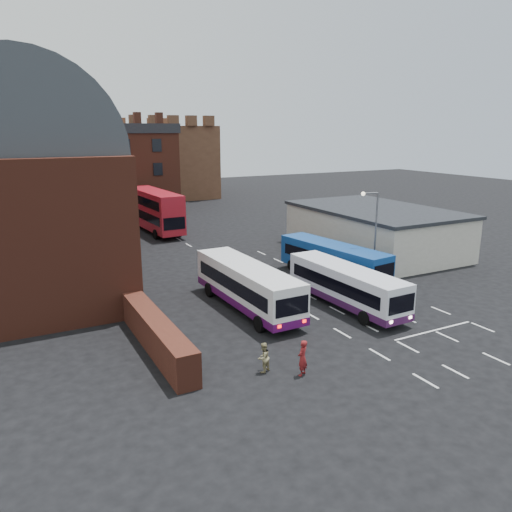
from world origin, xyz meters
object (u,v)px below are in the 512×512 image
bus_red_double (155,210)px  bus_white_inbound (346,284)px  bus_white_outbound (247,283)px  pedestrian_red (302,358)px  street_lamp (373,228)px  bus_blue (333,259)px  pedestrian_beige (263,358)px

bus_red_double → bus_white_inbound: bearing=94.7°
bus_white_outbound → pedestrian_red: bus_white_outbound is taller
bus_red_double → street_lamp: (9.36, -26.25, 1.69)m
bus_blue → bus_white_inbound: bearing=53.6°
bus_white_outbound → bus_red_double: (2.03, 27.41, 0.77)m
street_lamp → pedestrian_red: size_ratio=3.89×
bus_red_double → pedestrian_red: bus_red_double is taller
street_lamp → bus_white_outbound: bearing=-174.2°
pedestrian_red → pedestrian_beige: bearing=-68.8°
bus_white_inbound → pedestrian_beige: 10.86m
bus_white_outbound → street_lamp: 11.72m
bus_white_inbound → street_lamp: size_ratio=1.43×
bus_blue → street_lamp: bearing=136.2°
bus_red_double → pedestrian_beige: bus_red_double is taller
pedestrian_red → bus_white_outbound: bearing=-131.9°
bus_white_outbound → pedestrian_red: bearing=-101.9°
bus_white_inbound → street_lamp: street_lamp is taller
bus_white_outbound → bus_white_inbound: (5.96, -2.71, -0.14)m
street_lamp → bus_blue: bearing=143.9°
bus_white_inbound → bus_red_double: bus_red_double is taller
bus_red_double → pedestrian_red: 37.12m
bus_white_inbound → pedestrian_red: size_ratio=5.58×
bus_white_outbound → bus_blue: size_ratio=1.04×
bus_white_inbound → bus_red_double: (-3.93, 30.12, 0.92)m
pedestrian_beige → bus_white_inbound: bearing=-171.3°
bus_blue → pedestrian_red: size_ratio=5.83×
bus_blue → bus_red_double: bus_red_double is taller
street_lamp → bus_white_inbound: bearing=-144.5°
bus_white_outbound → pedestrian_beige: bus_white_outbound is taller
bus_red_double → pedestrian_beige: (-5.34, -35.73, -1.76)m
street_lamp → pedestrian_red: bearing=-141.1°
bus_blue → bus_red_double: bearing=-81.8°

